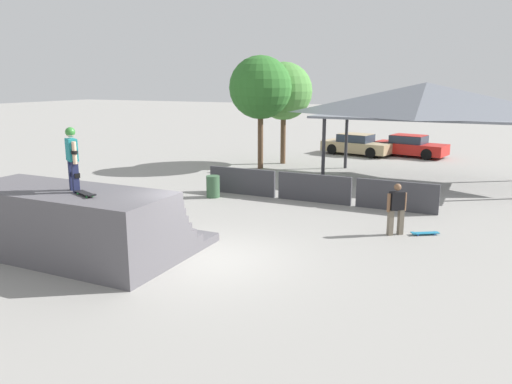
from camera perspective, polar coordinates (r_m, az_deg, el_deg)
ground_plane at (r=12.96m, az=-5.12°, el=-7.61°), size 160.00×160.00×0.00m
quarter_pipe_ramp at (r=13.89m, az=-19.93°, el=-3.49°), size 5.73×3.93×1.79m
skater_on_deck at (r=12.99m, az=-20.28°, el=4.01°), size 0.65×0.48×1.59m
skateboard_on_deck at (r=12.54m, az=-18.89°, el=-0.16°), size 0.81×0.49×0.09m
bystander_walking at (r=15.17m, az=15.76°, el=-1.61°), size 0.54×0.47×1.55m
skateboard_on_ground at (r=15.62m, az=18.67°, el=-4.46°), size 0.82×0.62×0.09m
barrier_fence at (r=18.78m, az=6.65°, el=0.44°), size 8.89×0.12×1.05m
pavilion_shelter at (r=23.40m, az=18.81°, el=9.86°), size 9.35×4.50×4.38m
tree_beside_pavilion at (r=25.49m, az=0.52°, el=11.82°), size 3.15×3.15×5.69m
tree_far_back at (r=27.10m, az=3.18°, el=11.40°), size 3.05×3.05×5.43m
trash_bin at (r=19.49m, az=-4.93°, el=0.63°), size 0.52×0.52×0.85m
parked_car_tan at (r=31.19m, az=11.43°, el=5.30°), size 4.41×2.51×1.27m
parked_car_red at (r=31.33m, az=17.15°, el=5.02°), size 4.45×2.53×1.27m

